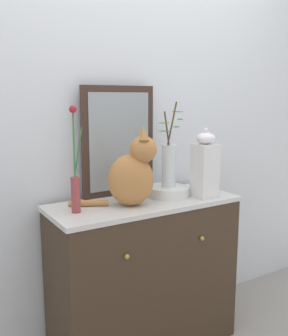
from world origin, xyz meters
TOP-DOWN VIEW (x-y plane):
  - wall_back at (0.00, 0.29)m, footprint 4.40×0.08m
  - sideboard at (0.00, -0.00)m, footprint 1.04×0.44m
  - mirror_leaning at (-0.05, 0.19)m, footprint 0.44×0.03m
  - cat_sitting at (-0.10, -0.05)m, footprint 0.43×0.29m
  - vase_slim_green at (-0.39, -0.01)m, footprint 0.07×0.05m
  - bowl_porcelain at (0.17, 0.01)m, footprint 0.23×0.23m
  - vase_glass_clear at (0.17, 0.01)m, footprint 0.21×0.10m
  - jar_lidded_porcelain at (0.33, -0.11)m, footprint 0.12×0.12m

SIDE VIEW (x-z plane):
  - sideboard at x=0.00m, z-range 0.00..0.86m
  - bowl_porcelain at x=0.17m, z-range 0.86..0.91m
  - vase_slim_green at x=-0.39m, z-range 0.75..1.26m
  - cat_sitting at x=-0.10m, z-range 0.82..1.23m
  - jar_lidded_porcelain at x=0.33m, z-range 0.84..1.22m
  - vase_glass_clear at x=0.17m, z-range 0.81..1.28m
  - mirror_leaning at x=-0.05m, z-range 0.86..1.47m
  - wall_back at x=0.00m, z-range 0.00..2.60m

